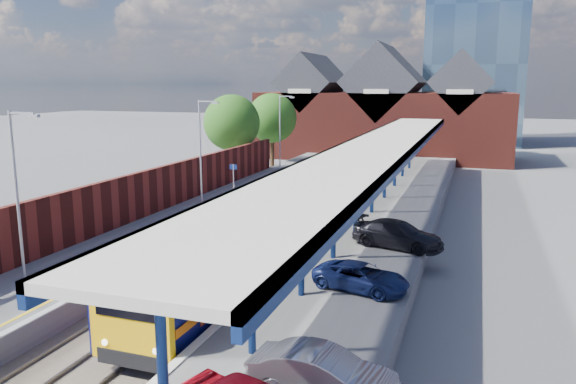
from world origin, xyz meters
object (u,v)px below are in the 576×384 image
Objects in this scene: parked_car_blue at (361,277)px; platform_sign at (234,176)px; lamp_post_b at (19,185)px; lamp_post_d at (281,128)px; parked_car_dark at (398,234)px; lamp_post_c at (202,145)px; parked_car_silver at (322,374)px; train at (356,167)px.

platform_sign is at bearing 53.31° from parked_car_blue.
lamp_post_b is 1.00× the size of lamp_post_d.
parked_car_dark is (12.63, -8.31, -1.03)m from platform_sign.
lamp_post_c reaches higher than parked_car_silver.
train is at bearing 58.12° from lamp_post_c.
parked_car_silver is (14.03, -4.72, -3.35)m from lamp_post_b.
lamp_post_b is 14.26m from parked_car_blue.
parked_car_silver is at bearing -79.51° from train.
parked_car_blue is at bearing -50.61° from platform_sign.
train is at bearing -23.23° from lamp_post_d.
lamp_post_d is at bearing 39.01° from parked_car_blue.
lamp_post_c is (0.00, 16.00, 0.00)m from lamp_post_b.
parked_car_blue is at bearing -77.58° from train.
train is 12.47m from platform_sign.
parked_car_silver is at bearing -18.58° from lamp_post_b.
lamp_post_d is 1.78× the size of parked_car_silver.
platform_sign is 26.03m from parked_car_silver.
parked_car_blue is (12.07, -14.70, -1.16)m from platform_sign.
lamp_post_b is 32.00m from lamp_post_d.
parked_car_dark is (-0.04, 14.40, 0.02)m from parked_car_silver.
platform_sign reaches higher than parked_car_dark.
lamp_post_d is 31.88m from parked_car_blue.
platform_sign reaches higher than train.
lamp_post_c is 15.70m from parked_car_dark.
lamp_post_b is 1.84× the size of parked_car_blue.
train is 16.81× the size of parked_car_silver.
train is 9.42× the size of lamp_post_d.
lamp_post_b and lamp_post_d have the same top height.
parked_car_dark is at bearing -33.36° from platform_sign.
train is 33.92m from parked_car_silver.
lamp_post_b is at bearing 75.54° from parked_car_silver.
lamp_post_b reaches higher than train.
parked_car_dark is at bearing -57.91° from lamp_post_d.
parked_car_silver is 0.86× the size of parked_car_dark.
train is 14.40× the size of parked_car_dark.
lamp_post_c is 1.53× the size of parked_car_dark.
lamp_post_d is at bearing 156.77° from train.
platform_sign is at bearing -121.42° from train.
parked_car_silver is 14.40m from parked_car_dark.
lamp_post_d is 26.55m from parked_car_dark.
lamp_post_b is (-7.86, -28.63, 2.87)m from train.
train is at bearing 33.53° from parked_car_dark.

